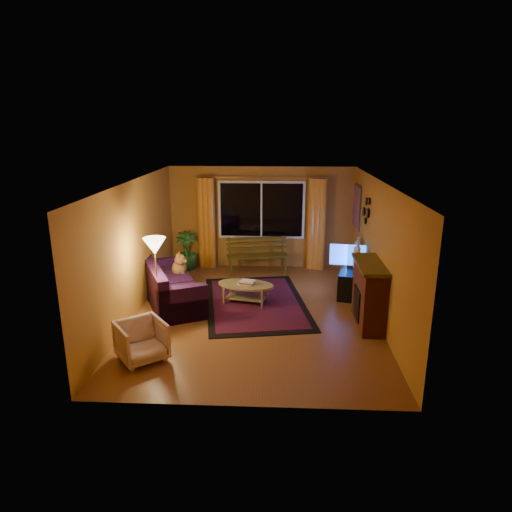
{
  "coord_description": "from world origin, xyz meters",
  "views": [
    {
      "loc": [
        0.42,
        -8.06,
        3.49
      ],
      "look_at": [
        0.0,
        0.3,
        1.05
      ],
      "focal_mm": 32.0,
      "sensor_mm": 36.0,
      "label": 1
    }
  ],
  "objects_px": {
    "armchair": "(141,339)",
    "coffee_table": "(246,293)",
    "sofa": "(172,283)",
    "floor_lamp": "(157,280)",
    "bench": "(257,265)",
    "tv_console": "(352,280)"
  },
  "relations": [
    {
      "from": "coffee_table",
      "to": "sofa",
      "type": "bearing_deg",
      "value": -176.82
    },
    {
      "from": "floor_lamp",
      "to": "coffee_table",
      "type": "height_order",
      "value": "floor_lamp"
    },
    {
      "from": "floor_lamp",
      "to": "coffee_table",
      "type": "relative_size",
      "value": 1.39
    },
    {
      "from": "armchair",
      "to": "coffee_table",
      "type": "bearing_deg",
      "value": 21.32
    },
    {
      "from": "floor_lamp",
      "to": "coffee_table",
      "type": "distance_m",
      "value": 1.88
    },
    {
      "from": "coffee_table",
      "to": "tv_console",
      "type": "height_order",
      "value": "tv_console"
    },
    {
      "from": "coffee_table",
      "to": "armchair",
      "type": "bearing_deg",
      "value": -121.04
    },
    {
      "from": "bench",
      "to": "floor_lamp",
      "type": "height_order",
      "value": "floor_lamp"
    },
    {
      "from": "sofa",
      "to": "coffee_table",
      "type": "distance_m",
      "value": 1.48
    },
    {
      "from": "sofa",
      "to": "armchair",
      "type": "bearing_deg",
      "value": -113.4
    },
    {
      "from": "bench",
      "to": "tv_console",
      "type": "height_order",
      "value": "tv_console"
    },
    {
      "from": "sofa",
      "to": "floor_lamp",
      "type": "xyz_separation_m",
      "value": [
        -0.07,
        -0.85,
        0.37
      ]
    },
    {
      "from": "coffee_table",
      "to": "bench",
      "type": "bearing_deg",
      "value": 85.75
    },
    {
      "from": "armchair",
      "to": "coffee_table",
      "type": "distance_m",
      "value": 2.76
    },
    {
      "from": "bench",
      "to": "coffee_table",
      "type": "xyz_separation_m",
      "value": [
        -0.14,
        -1.92,
        -0.01
      ]
    },
    {
      "from": "sofa",
      "to": "coffee_table",
      "type": "height_order",
      "value": "sofa"
    },
    {
      "from": "floor_lamp",
      "to": "armchair",
      "type": "bearing_deg",
      "value": -85.56
    },
    {
      "from": "bench",
      "to": "coffee_table",
      "type": "relative_size",
      "value": 1.27
    },
    {
      "from": "sofa",
      "to": "tv_console",
      "type": "xyz_separation_m",
      "value": [
        3.68,
        0.82,
        -0.15
      ]
    },
    {
      "from": "bench",
      "to": "armchair",
      "type": "distance_m",
      "value": 4.56
    },
    {
      "from": "sofa",
      "to": "floor_lamp",
      "type": "bearing_deg",
      "value": -118.96
    },
    {
      "from": "sofa",
      "to": "floor_lamp",
      "type": "height_order",
      "value": "floor_lamp"
    }
  ]
}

